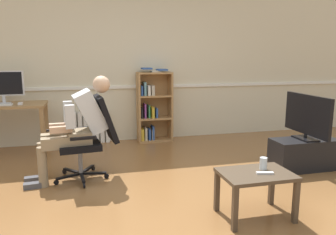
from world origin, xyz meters
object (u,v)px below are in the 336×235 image
tv_screen (307,116)px  computer_mouse (20,104)px  coffee_table (256,180)px  radiator (89,127)px  imac_monitor (3,85)px  office_chair (92,135)px  bookshelf (153,107)px  tv_stand (304,154)px  computer_desk (3,112)px  drinking_glass (263,163)px  spare_remote (265,173)px  person_seated (76,125)px

tv_screen → computer_mouse: bearing=68.0°
coffee_table → radiator: bearing=115.2°
imac_monitor → office_chair: (1.20, -1.32, -0.50)m
bookshelf → office_chair: bookshelf is taller
imac_monitor → tv_stand: 4.28m
tv_stand → radiator: bearing=143.2°
computer_desk → coffee_table: (2.61, -2.61, -0.29)m
coffee_table → drinking_glass: drinking_glass is taller
drinking_glass → imac_monitor: bearing=135.7°
imac_monitor → tv_stand: imac_monitor is taller
office_chair → tv_screen: 2.67m
office_chair → tv_stand: (2.64, -0.36, -0.33)m
office_chair → tv_screen: bearing=75.9°
computer_desk → spare_remote: computer_desk is taller
computer_desk → tv_stand: size_ratio=1.41×
computer_mouse → tv_stand: 3.93m
imac_monitor → spare_remote: bearing=-46.0°
computer_desk → office_chair: 1.74m
drinking_glass → spare_remote: bearing=-112.7°
radiator → coffee_table: radiator is taller
tv_screen → radiator: bearing=53.7°
computer_desk → person_seated: 1.64m
tv_screen → spare_remote: bearing=132.0°
office_chair → drinking_glass: bearing=42.4°
office_chair → person_seated: (-0.17, -0.02, 0.12)m
radiator → person_seated: bearing=-95.0°
computer_desk → drinking_glass: size_ratio=10.64×
tv_screen → drinking_glass: size_ratio=7.67×
radiator → coffee_table: (1.41, -3.00, 0.09)m
spare_remote → radiator: bearing=-140.0°
bookshelf → person_seated: (-1.21, -1.56, 0.07)m
coffee_table → imac_monitor: bearing=134.0°
tv_screen → drinking_glass: (-1.15, -0.95, -0.22)m
office_chair → coffee_table: 1.96m
computer_mouse → spare_remote: (2.40, -2.54, -0.34)m
tv_stand → coffee_table: 1.61m
office_chair → coffee_table: (1.39, -1.37, -0.18)m
radiator → imac_monitor: bearing=-165.1°
coffee_table → drinking_glass: bearing=30.3°
radiator → coffee_table: 3.32m
office_chair → imac_monitor: bearing=-144.2°
imac_monitor → tv_screen: size_ratio=0.67×
coffee_table → tv_stand: bearing=38.9°
computer_desk → imac_monitor: (0.01, 0.08, 0.39)m
coffee_table → drinking_glass: size_ratio=5.67×
office_chair → drinking_glass: (1.50, -1.30, -0.05)m
imac_monitor → bookshelf: bookshelf is taller
spare_remote → person_seated: bearing=-116.7°
tv_stand → tv_screen: (0.00, -0.00, 0.49)m
radiator → bookshelf: bearing=-5.2°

